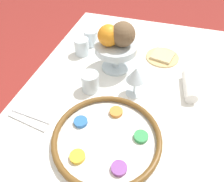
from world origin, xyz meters
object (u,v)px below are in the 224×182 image
cup_near (82,47)px  seder_plate (107,138)px  cup_far (90,82)px  orange_fruit (108,36)px  bread_plate (162,57)px  wine_glass (136,75)px  coconut (123,34)px  cup_mid (91,38)px  fruit_stand (116,50)px  napkin_roll (190,86)px

cup_near → seder_plate: bearing=-148.9°
cup_near → cup_far: size_ratio=1.00×
orange_fruit → bread_plate: (0.15, -0.22, -0.16)m
wine_glass → cup_far: bearing=99.7°
seder_plate → coconut: 0.41m
cup_mid → seder_plate: bearing=-154.6°
wine_glass → orange_fruit: bearing=49.3°
wine_glass → fruit_stand: (0.14, 0.11, -0.00)m
bread_plate → cup_far: (-0.30, 0.25, 0.03)m
bread_plate → cup_near: size_ratio=1.96×
fruit_stand → coconut: (0.00, -0.03, 0.08)m
seder_plate → cup_near: size_ratio=4.53×
coconut → cup_far: coconut is taller
wine_glass → coconut: coconut is taller
wine_glass → napkin_roll: wine_glass is taller
fruit_stand → cup_mid: (0.15, 0.17, -0.05)m
wine_glass → cup_near: size_ratio=1.63×
fruit_stand → orange_fruit: bearing=112.9°
seder_plate → cup_mid: bearing=25.4°
coconut → cup_mid: size_ratio=1.27×
seder_plate → fruit_stand: 0.39m
orange_fruit → cup_mid: size_ratio=1.11×
cup_mid → cup_near: bearing=170.9°
fruit_stand → napkin_roll: size_ratio=1.15×
seder_plate → cup_far: (0.21, 0.14, 0.02)m
bread_plate → cup_mid: bearing=87.9°
orange_fruit → napkin_roll: (-0.04, -0.35, -0.14)m
seder_plate → bread_plate: 0.52m
wine_glass → coconut: 0.18m
seder_plate → orange_fruit: bearing=16.1°
fruit_stand → cup_mid: fruit_stand is taller
wine_glass → cup_mid: (0.28, 0.29, -0.05)m
orange_fruit → cup_near: 0.21m
cup_mid → cup_far: (-0.31, -0.11, 0.00)m
wine_glass → orange_fruit: 0.20m
wine_glass → orange_fruit: size_ratio=1.46×
wine_glass → cup_near: wine_glass is taller
seder_plate → cup_near: cup_near is taller
napkin_roll → seder_plate: bearing=142.3°
cup_mid → cup_far: 0.33m
bread_plate → cup_near: bearing=101.1°
orange_fruit → seder_plate: bearing=-163.9°
bread_plate → orange_fruit: bearing=123.1°
orange_fruit → coconut: size_ratio=0.87×
fruit_stand → orange_fruit: size_ratio=2.06×
fruit_stand → bread_plate: size_ratio=1.17×
bread_plate → napkin_roll: (-0.19, -0.13, 0.02)m
cup_far → bread_plate: bearing=-40.3°
orange_fruit → cup_far: (-0.15, 0.03, -0.13)m
coconut → cup_mid: 0.28m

